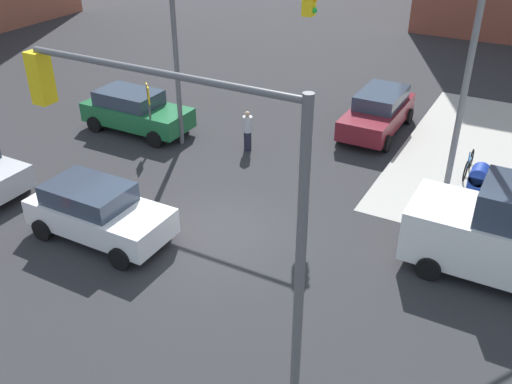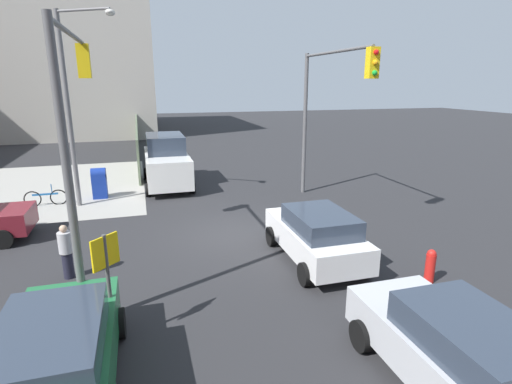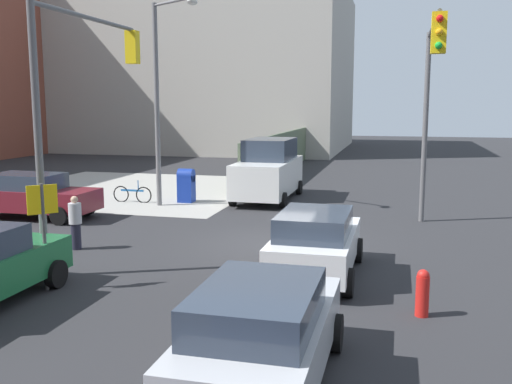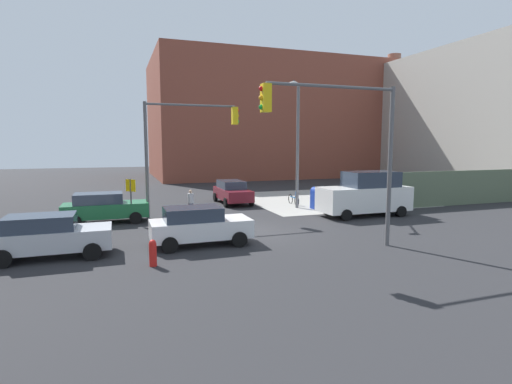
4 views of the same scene
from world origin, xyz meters
The scene contains 16 objects.
ground_plane centered at (0.00, 0.00, 0.00)m, with size 120.00×120.00×0.00m, color #28282B.
sidewalk_corner centered at (9.00, 9.00, 0.01)m, with size 12.00×12.00×0.01m, color #9E9B93.
construction_fence centered at (18.68, 3.20, 1.20)m, with size 21.36×0.12×2.40m, color #56664C.
building_loft_east centered at (36.00, 13.34, 7.13)m, with size 20.00×24.00×14.26m.
traffic_signal_nw_corner centered at (-2.45, 4.50, 4.63)m, with size 5.40×0.36×6.50m.
traffic_signal_se_corner centered at (2.27, -4.50, 4.65)m, with size 5.80×0.36×6.50m.
street_lamp_corner centered at (5.00, 5.49, 4.70)m, with size 1.65×2.32×8.00m.
warning_sign_two_way centered at (-5.40, 3.85, 1.64)m, with size 0.48×0.48×2.40m.
mailbox_blue centered at (6.20, 5.00, 0.76)m, with size 0.56×0.64×1.43m.
fire_hydrant centered at (-5.00, -4.20, 0.49)m, with size 0.26×0.26×0.94m.
hatchback_green centered at (-6.78, 4.64, 0.84)m, with size 4.36×2.02×1.62m.
hatchback_white centered at (-2.90, -1.80, 0.84)m, with size 4.15×2.02×1.62m.
sedan_silver centered at (-8.54, -1.84, 0.84)m, with size 4.22×2.02×1.62m.
van_white_delivery centered at (7.77, 1.80, 1.28)m, with size 5.40×2.32×2.62m.
pedestrian_crossing centered at (-2.00, 5.20, 0.79)m, with size 0.36×0.36×1.54m.
bicycle_leaning_on_fence centered at (5.60, 7.20, 0.35)m, with size 0.05×1.75×0.97m.
Camera 2 is at (-13.10, 3.05, 5.22)m, focal length 28.00 mm.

